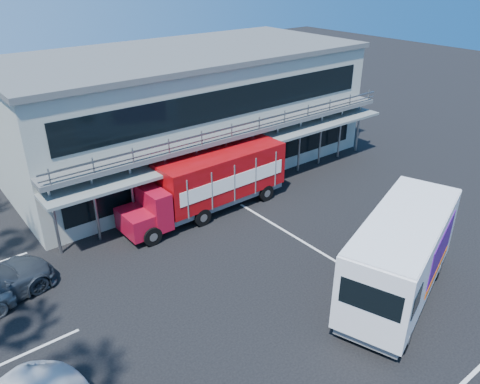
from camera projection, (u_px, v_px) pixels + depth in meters
ground at (323, 291)px, 19.19m from camera, size 120.00×120.00×0.00m
building at (186, 109)px, 29.72m from camera, size 22.40×12.00×7.30m
red_truck at (211, 181)px, 24.61m from camera, size 9.45×2.46×3.17m
white_van at (400, 256)px, 18.04m from camera, size 7.86×4.85×3.63m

